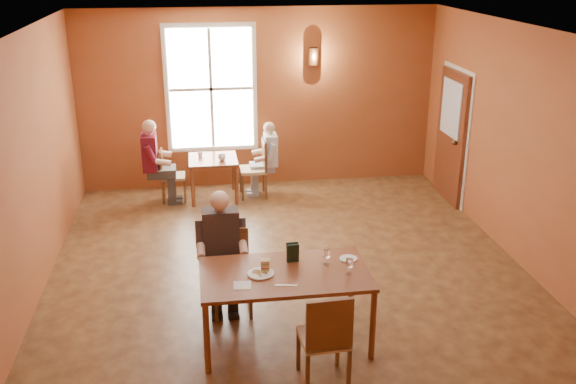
{
  "coord_description": "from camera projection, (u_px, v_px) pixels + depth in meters",
  "views": [
    {
      "loc": [
        -1.09,
        -7.1,
        3.84
      ],
      "look_at": [
        0.0,
        0.2,
        1.05
      ],
      "focal_mm": 40.0,
      "sensor_mm": 36.0,
      "label": 1
    }
  ],
  "objects": [
    {
      "name": "ground",
      "position": [
        290.0,
        275.0,
        8.08
      ],
      "size": [
        6.0,
        7.0,
        0.01
      ],
      "primitive_type": "cube",
      "color": "brown",
      "rests_on": "ground"
    },
    {
      "name": "wall_back",
      "position": [
        259.0,
        99.0,
        10.79
      ],
      "size": [
        6.0,
        0.04,
        3.0
      ],
      "primitive_type": "cube",
      "color": "brown",
      "rests_on": "ground"
    },
    {
      "name": "wall_front",
      "position": [
        369.0,
        321.0,
        4.31
      ],
      "size": [
        6.0,
        0.04,
        3.0
      ],
      "primitive_type": "cube",
      "color": "brown",
      "rests_on": "ground"
    },
    {
      "name": "wall_left",
      "position": [
        24.0,
        174.0,
        7.13
      ],
      "size": [
        0.04,
        7.0,
        3.0
      ],
      "primitive_type": "cube",
      "color": "brown",
      "rests_on": "ground"
    },
    {
      "name": "wall_right",
      "position": [
        529.0,
        151.0,
        7.96
      ],
      "size": [
        0.04,
        7.0,
        3.0
      ],
      "primitive_type": "cube",
      "color": "brown",
      "rests_on": "ground"
    },
    {
      "name": "ceiling",
      "position": [
        291.0,
        32.0,
        7.02
      ],
      "size": [
        6.0,
        7.0,
        0.04
      ],
      "primitive_type": "cube",
      "color": "white",
      "rests_on": "wall_back"
    },
    {
      "name": "window",
      "position": [
        211.0,
        89.0,
        10.56
      ],
      "size": [
        1.36,
        0.1,
        1.96
      ],
      "primitive_type": "cube",
      "color": "white",
      "rests_on": "wall_back"
    },
    {
      "name": "door",
      "position": [
        450.0,
        137.0,
        10.24
      ],
      "size": [
        0.12,
        1.04,
        2.1
      ],
      "primitive_type": "cube",
      "color": "maroon",
      "rests_on": "ground"
    },
    {
      "name": "wall_sconce",
      "position": [
        313.0,
        56.0,
        10.57
      ],
      "size": [
        0.16,
        0.16,
        0.28
      ],
      "primitive_type": "cylinder",
      "color": "brown",
      "rests_on": "wall_back"
    },
    {
      "name": "main_table",
      "position": [
        285.0,
        307.0,
        6.59
      ],
      "size": [
        1.7,
        0.96,
        0.8
      ],
      "primitive_type": null,
      "color": "brown",
      "rests_on": "ground"
    },
    {
      "name": "chair_diner_main",
      "position": [
        232.0,
        275.0,
        7.1
      ],
      "size": [
        0.42,
        0.42,
        0.95
      ],
      "primitive_type": null,
      "rotation": [
        0.0,
        0.0,
        3.14
      ],
      "color": "brown",
      "rests_on": "ground"
    },
    {
      "name": "diner_main",
      "position": [
        231.0,
        260.0,
        7.01
      ],
      "size": [
        0.53,
        0.53,
        1.32
      ],
      "primitive_type": null,
      "rotation": [
        0.0,
        0.0,
        3.14
      ],
      "color": "#3E261A",
      "rests_on": "ground"
    },
    {
      "name": "chair_empty",
      "position": [
        324.0,
        336.0,
        5.95
      ],
      "size": [
        0.45,
        0.45,
        0.98
      ],
      "primitive_type": null,
      "rotation": [
        0.0,
        0.0,
        0.05
      ],
      "color": "brown",
      "rests_on": "ground"
    },
    {
      "name": "plate_food",
      "position": [
        261.0,
        273.0,
        6.41
      ],
      "size": [
        0.31,
        0.31,
        0.03
      ],
      "primitive_type": "cylinder",
      "rotation": [
        0.0,
        0.0,
        -0.16
      ],
      "color": "silver",
      "rests_on": "main_table"
    },
    {
      "name": "sandwich",
      "position": [
        265.0,
        266.0,
        6.47
      ],
      "size": [
        0.1,
        0.09,
        0.11
      ],
      "primitive_type": "cube",
      "rotation": [
        0.0,
        0.0,
        -0.15
      ],
      "color": "tan",
      "rests_on": "main_table"
    },
    {
      "name": "goblet_a",
      "position": [
        327.0,
        256.0,
        6.59
      ],
      "size": [
        0.09,
        0.09,
        0.19
      ],
      "primitive_type": null,
      "rotation": [
        0.0,
        0.0,
        -0.25
      ],
      "color": "white",
      "rests_on": "main_table"
    },
    {
      "name": "goblet_b",
      "position": [
        349.0,
        266.0,
        6.39
      ],
      "size": [
        0.09,
        0.09,
        0.18
      ],
      "primitive_type": null,
      "rotation": [
        0.0,
        0.0,
        0.3
      ],
      "color": "white",
      "rests_on": "main_table"
    },
    {
      "name": "menu_stand",
      "position": [
        293.0,
        253.0,
        6.64
      ],
      "size": [
        0.13,
        0.07,
        0.21
      ],
      "primitive_type": "cube",
      "rotation": [
        0.0,
        0.0,
        0.03
      ],
      "color": "black",
      "rests_on": "main_table"
    },
    {
      "name": "knife",
      "position": [
        286.0,
        285.0,
        6.2
      ],
      "size": [
        0.21,
        0.06,
        0.0
      ],
      "primitive_type": "cube",
      "rotation": [
        0.0,
        0.0,
        -0.19
      ],
      "color": "white",
      "rests_on": "main_table"
    },
    {
      "name": "napkin",
      "position": [
        242.0,
        285.0,
        6.2
      ],
      "size": [
        0.19,
        0.19,
        0.01
      ],
      "primitive_type": "cube",
      "rotation": [
        0.0,
        0.0,
        -0.09
      ],
      "color": "white",
      "rests_on": "main_table"
    },
    {
      "name": "side_plate",
      "position": [
        348.0,
        259.0,
        6.72
      ],
      "size": [
        0.24,
        0.24,
        0.01
      ],
      "primitive_type": "cylinder",
      "rotation": [
        0.0,
        0.0,
        -0.4
      ],
      "color": "white",
      "rests_on": "main_table"
    },
    {
      "name": "second_table",
      "position": [
        214.0,
        178.0,
        10.5
      ],
      "size": [
        0.77,
        0.77,
        0.68
      ],
      "primitive_type": null,
      "color": "brown",
      "rests_on": "ground"
    },
    {
      "name": "chair_diner_white",
      "position": [
        253.0,
        168.0,
        10.54
      ],
      "size": [
        0.42,
        0.42,
        0.96
      ],
      "primitive_type": null,
      "rotation": [
        0.0,
        0.0,
        1.57
      ],
      "color": "#58341D",
      "rests_on": "ground"
    },
    {
      "name": "diner_white",
      "position": [
        255.0,
        162.0,
        10.5
      ],
      "size": [
        0.48,
        0.48,
        1.19
      ],
      "primitive_type": null,
      "rotation": [
        0.0,
        0.0,
        1.57
      ],
      "color": "silver",
      "rests_on": "ground"
    },
    {
      "name": "chair_diner_maroon",
      "position": [
        173.0,
        175.0,
        10.38
      ],
      "size": [
        0.38,
        0.38,
        0.86
      ],
      "primitive_type": null,
      "rotation": [
        0.0,
        0.0,
        -1.57
      ],
      "color": "#4A2D15",
      "rests_on": "ground"
    },
    {
      "name": "diner_maroon",
      "position": [
        170.0,
        161.0,
        10.29
      ],
      "size": [
        0.53,
        0.53,
        1.34
      ],
      "primitive_type": null,
      "rotation": [
        0.0,
        0.0,
        -1.57
      ],
      "color": "#5C191C",
      "rests_on": "ground"
    },
    {
      "name": "cup_a",
      "position": [
        222.0,
        157.0,
        10.27
      ],
      "size": [
        0.14,
        0.14,
        0.1
      ],
      "primitive_type": "imported",
      "rotation": [
        0.0,
        0.0,
        0.14
      ],
      "color": "silver",
      "rests_on": "second_table"
    },
    {
      "name": "cup_b",
      "position": [
        200.0,
        154.0,
        10.45
      ],
      "size": [
        0.1,
        0.1,
        0.08
      ],
      "primitive_type": "imported",
      "rotation": [
        0.0,
        0.0,
        -0.14
      ],
      "color": "silver",
      "rests_on": "second_table"
    }
  ]
}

